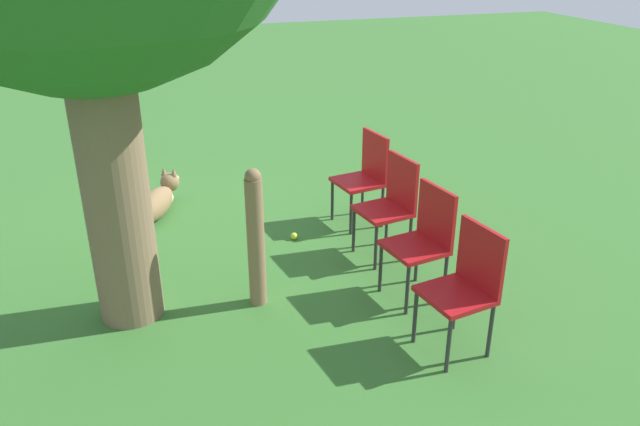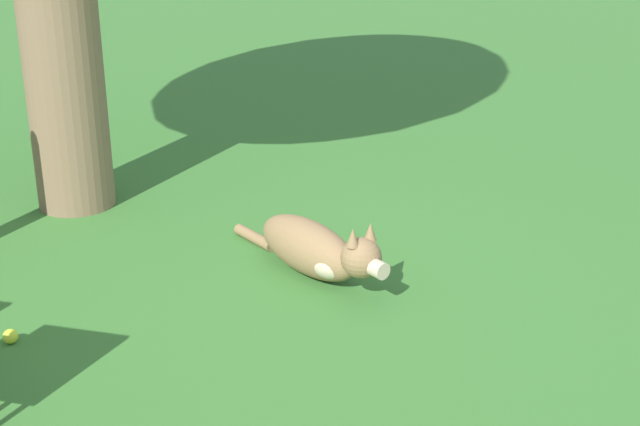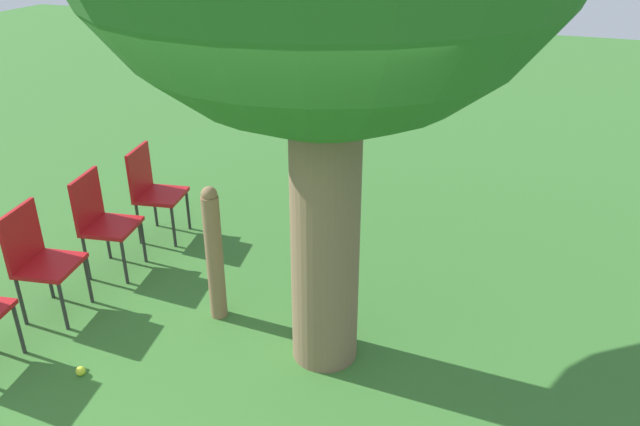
{
  "view_description": "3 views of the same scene",
  "coord_description": "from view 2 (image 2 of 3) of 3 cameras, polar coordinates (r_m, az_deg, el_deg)",
  "views": [
    {
      "loc": [
        0.23,
        5.24,
        2.73
      ],
      "look_at": [
        -1.22,
        0.77,
        0.59
      ],
      "focal_mm": 35.0,
      "sensor_mm": 36.0,
      "label": 1
    },
    {
      "loc": [
        -3.86,
        -2.66,
        2.04
      ],
      "look_at": [
        0.12,
        -0.91,
        0.31
      ],
      "focal_mm": 50.0,
      "sensor_mm": 36.0,
      "label": 2
    },
    {
      "loc": [
        1.59,
        -2.63,
        2.99
      ],
      "look_at": [
        0.28,
        0.97,
        1.11
      ],
      "focal_mm": 35.0,
      "sensor_mm": 36.0,
      "label": 3
    }
  ],
  "objects": [
    {
      "name": "ground_plane",
      "position": [
        5.12,
        -9.92,
        -2.15
      ],
      "size": [
        30.0,
        30.0,
        0.0
      ],
      "primitive_type": "plane",
      "color": "#38702D"
    },
    {
      "name": "dog",
      "position": [
        4.63,
        -0.2,
        -2.37
      ],
      "size": [
        0.66,
        1.14,
        0.4
      ],
      "rotation": [
        0.0,
        0.0,
        4.23
      ],
      "color": "olive",
      "rests_on": "ground_plane"
    },
    {
      "name": "tennis_ball",
      "position": [
        4.3,
        -19.2,
        -7.46
      ],
      "size": [
        0.07,
        0.07,
        0.07
      ],
      "color": "#CCE033",
      "rests_on": "ground_plane"
    }
  ]
}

